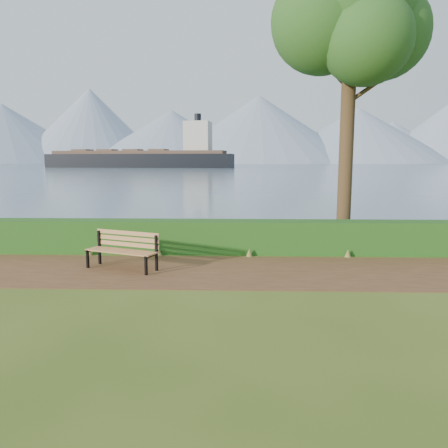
{
  "coord_description": "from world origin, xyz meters",
  "views": [
    {
      "loc": [
        1.27,
        -10.64,
        2.84
      ],
      "look_at": [
        0.87,
        1.2,
        1.1
      ],
      "focal_mm": 35.0,
      "sensor_mm": 36.0,
      "label": 1
    }
  ],
  "objects": [
    {
      "name": "mountains",
      "position": [
        -9.17,
        406.05,
        27.7
      ],
      "size": [
        585.0,
        190.0,
        70.0
      ],
      "color": "#7989A1",
      "rests_on": "ground"
    },
    {
      "name": "tree",
      "position": [
        4.77,
        3.9,
        7.31
      ],
      "size": [
        5.08,
        4.18,
        9.83
      ],
      "rotation": [
        0.0,
        0.0,
        -0.1
      ],
      "color": "#3D2819",
      "rests_on": "ground"
    },
    {
      "name": "water",
      "position": [
        0.0,
        260.0,
        0.01
      ],
      "size": [
        700.0,
        510.0,
        0.0
      ],
      "primitive_type": "cube",
      "color": "slate",
      "rests_on": "ground"
    },
    {
      "name": "hedge",
      "position": [
        0.0,
        2.6,
        0.5
      ],
      "size": [
        32.0,
        0.85,
        1.0
      ],
      "primitive_type": "cube",
      "color": "#154C16",
      "rests_on": "ground"
    },
    {
      "name": "ground",
      "position": [
        0.0,
        0.0,
        0.0
      ],
      "size": [
        140.0,
        140.0,
        0.0
      ],
      "primitive_type": "plane",
      "color": "#3E5618",
      "rests_on": "ground"
    },
    {
      "name": "path",
      "position": [
        0.0,
        0.3,
        0.01
      ],
      "size": [
        40.0,
        3.4,
        0.01
      ],
      "primitive_type": "cube",
      "color": "#51311B",
      "rests_on": "ground"
    },
    {
      "name": "bench",
      "position": [
        -1.74,
        0.49,
        0.57
      ],
      "size": [
        2.03,
        1.26,
        0.98
      ],
      "rotation": [
        0.0,
        0.0,
        -0.38
      ],
      "color": "black",
      "rests_on": "ground"
    },
    {
      "name": "cargo_ship",
      "position": [
        -33.75,
        154.37,
        3.22
      ],
      "size": [
        71.95,
        20.2,
        21.58
      ],
      "rotation": [
        0.0,
        0.0,
        -0.13
      ],
      "color": "black",
      "rests_on": "ground"
    }
  ]
}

